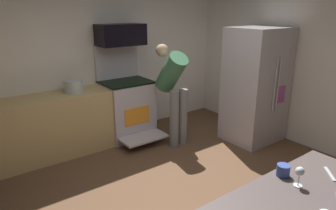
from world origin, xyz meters
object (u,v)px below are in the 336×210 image
object	(u,v)px
person_cook	(173,87)
mug_coffee	(283,170)
stock_pot	(74,86)
microwave	(121,35)
wine_glass_mid	(300,173)
oven_range	(127,107)
refrigerator	(256,86)

from	to	relation	value
person_cook	mug_coffee	bearing A→B (deg)	-109.83
person_cook	stock_pot	bearing A→B (deg)	153.23
microwave	wine_glass_mid	size ratio (longest dim) A/B	5.03
microwave	stock_pot	size ratio (longest dim) A/B	2.76
person_cook	microwave	bearing A→B (deg)	122.12
wine_glass_mid	oven_range	bearing A→B (deg)	81.89
microwave	stock_pot	distance (m)	1.10
microwave	oven_range	bearing A→B (deg)	-90.00
mug_coffee	microwave	bearing A→B (deg)	82.38
oven_range	person_cook	bearing A→B (deg)	-54.29
wine_glass_mid	mug_coffee	distance (m)	0.16
wine_glass_mid	stock_pot	xyz separation A→B (m)	(-0.38, 3.31, -0.02)
oven_range	refrigerator	distance (m)	2.11
person_cook	stock_pot	distance (m)	1.48
wine_glass_mid	mug_coffee	bearing A→B (deg)	76.11
mug_coffee	stock_pot	bearing A→B (deg)	97.48
microwave	refrigerator	bearing A→B (deg)	-41.45
oven_range	microwave	world-z (taller)	microwave
oven_range	stock_pot	xyz separation A→B (m)	(-0.85, 0.01, 0.48)
refrigerator	wine_glass_mid	world-z (taller)	refrigerator
oven_range	wine_glass_mid	bearing A→B (deg)	-98.11
person_cook	mug_coffee	xyz separation A→B (m)	(-0.90, -2.50, 0.03)
refrigerator	wine_glass_mid	size ratio (longest dim) A/B	12.25
person_cook	mug_coffee	world-z (taller)	person_cook
wine_glass_mid	mug_coffee	size ratio (longest dim) A/B	1.54
microwave	refrigerator	world-z (taller)	microwave
person_cook	mug_coffee	size ratio (longest dim) A/B	16.12
microwave	mug_coffee	bearing A→B (deg)	-97.62
person_cook	refrigerator	bearing A→B (deg)	-30.58
microwave	person_cook	size ratio (longest dim) A/B	0.48
person_cook	wine_glass_mid	world-z (taller)	person_cook
oven_range	mug_coffee	distance (m)	3.21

